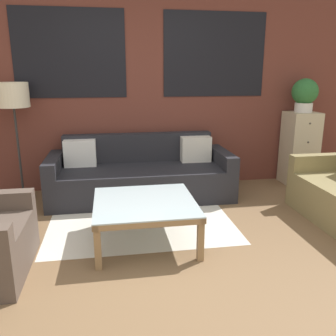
{
  "coord_description": "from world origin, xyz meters",
  "views": [
    {
      "loc": [
        -0.5,
        -2.46,
        1.58
      ],
      "look_at": [
        0.12,
        1.28,
        0.55
      ],
      "focal_mm": 38.0,
      "sensor_mm": 36.0,
      "label": 1
    }
  ],
  "objects_px": {
    "drawer_cabinet": "(299,148)",
    "potted_plant": "(305,94)",
    "coffee_table": "(145,207)",
    "floor_lamp": "(13,100)",
    "couch_dark": "(141,176)"
  },
  "relations": [
    {
      "from": "drawer_cabinet",
      "to": "potted_plant",
      "type": "distance_m",
      "value": 0.77
    },
    {
      "from": "coffee_table",
      "to": "potted_plant",
      "type": "bearing_deg",
      "value": 32.19
    },
    {
      "from": "floor_lamp",
      "to": "potted_plant",
      "type": "bearing_deg",
      "value": 0.34
    },
    {
      "from": "floor_lamp",
      "to": "potted_plant",
      "type": "distance_m",
      "value": 3.81
    },
    {
      "from": "floor_lamp",
      "to": "potted_plant",
      "type": "relative_size",
      "value": 3.17
    },
    {
      "from": "coffee_table",
      "to": "floor_lamp",
      "type": "relative_size",
      "value": 0.64
    },
    {
      "from": "coffee_table",
      "to": "couch_dark",
      "type": "bearing_deg",
      "value": 86.43
    },
    {
      "from": "couch_dark",
      "to": "floor_lamp",
      "type": "distance_m",
      "value": 1.81
    },
    {
      "from": "potted_plant",
      "to": "couch_dark",
      "type": "bearing_deg",
      "value": -174.97
    },
    {
      "from": "floor_lamp",
      "to": "drawer_cabinet",
      "type": "xyz_separation_m",
      "value": [
        3.81,
        0.02,
        -0.74
      ]
    },
    {
      "from": "floor_lamp",
      "to": "drawer_cabinet",
      "type": "height_order",
      "value": "floor_lamp"
    },
    {
      "from": "floor_lamp",
      "to": "drawer_cabinet",
      "type": "relative_size",
      "value": 1.41
    },
    {
      "from": "coffee_table",
      "to": "floor_lamp",
      "type": "bearing_deg",
      "value": 133.99
    },
    {
      "from": "coffee_table",
      "to": "floor_lamp",
      "type": "distance_m",
      "value": 2.24
    },
    {
      "from": "coffee_table",
      "to": "drawer_cabinet",
      "type": "height_order",
      "value": "drawer_cabinet"
    }
  ]
}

